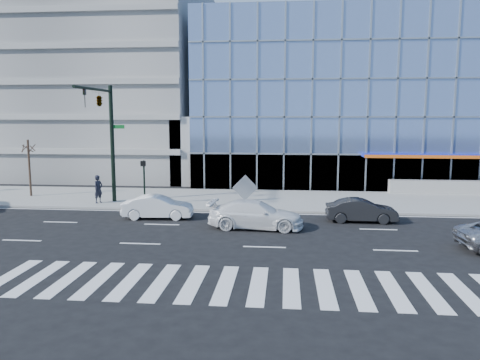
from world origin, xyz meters
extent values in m
plane|color=black|center=(0.00, 0.00, 0.00)|extent=(160.00, 160.00, 0.00)
cube|color=gray|center=(0.00, 8.00, 0.07)|extent=(120.00, 8.00, 0.15)
cube|color=#718CBD|center=(14.00, 26.00, 7.50)|extent=(42.00, 26.00, 15.00)
cube|color=gray|center=(-20.00, 26.00, 10.00)|extent=(24.00, 24.00, 20.00)
cube|color=gray|center=(-6.00, 18.00, 3.00)|extent=(6.00, 8.00, 6.00)
cube|color=gray|center=(-30.00, 70.00, 24.00)|extent=(14.00, 14.00, 48.00)
cylinder|color=black|center=(-11.00, 6.00, 4.15)|extent=(0.28, 0.28, 8.00)
cylinder|color=black|center=(-11.00, 3.20, 7.75)|extent=(0.18, 5.60, 0.18)
imported|color=black|center=(-11.00, 1.80, 7.15)|extent=(0.18, 0.22, 1.10)
imported|color=black|center=(-11.00, 4.00, 7.15)|extent=(0.48, 2.24, 0.90)
cube|color=#0C591E|center=(-10.55, 6.00, 5.35)|extent=(0.90, 0.05, 0.25)
cylinder|color=black|center=(-8.50, 5.00, 1.65)|extent=(0.12, 0.12, 3.00)
cube|color=black|center=(-8.50, 4.85, 2.95)|extent=(0.30, 0.25, 0.35)
cylinder|color=#332319|center=(-18.00, 7.50, 2.25)|extent=(0.16, 0.16, 4.20)
ellipsoid|color=#332319|center=(-18.00, 7.50, 3.93)|extent=(1.10, 1.10, 0.90)
imported|color=white|center=(-0.65, -0.31, 0.75)|extent=(5.31, 2.40, 1.51)
imported|color=white|center=(-6.65, 1.57, 0.69)|extent=(4.28, 1.76, 1.38)
imported|color=black|center=(5.35, 1.83, 0.67)|extent=(4.06, 1.43, 1.34)
imported|color=black|center=(-11.84, 5.28, 1.11)|extent=(0.69, 0.82, 1.92)
cube|color=#9E9E9E|center=(-1.86, 7.04, 1.07)|extent=(1.77, 0.63, 1.84)
camera|label=1|loc=(0.92, -25.31, 6.15)|focal=35.00mm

